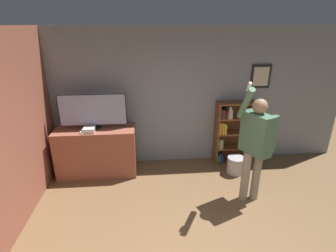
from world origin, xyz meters
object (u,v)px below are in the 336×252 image
at_px(bookshelf, 232,132).
at_px(game_console, 89,130).
at_px(person, 256,141).
at_px(waste_bin, 236,165).
at_px(television, 93,111).

bearing_deg(bookshelf, game_console, -172.32).
height_order(person, waste_bin, person).
relative_size(person, waste_bin, 6.09).
bearing_deg(television, game_console, -112.46).
relative_size(television, bookshelf, 0.93).
height_order(bookshelf, waste_bin, bookshelf).
distance_m(television, bookshelf, 2.76).
height_order(game_console, bookshelf, bookshelf).
bearing_deg(waste_bin, game_console, 177.58).
xyz_separation_m(television, waste_bin, (2.65, -0.28, -1.09)).
bearing_deg(waste_bin, television, 173.93).
relative_size(game_console, bookshelf, 0.16).
xyz_separation_m(television, game_console, (-0.07, -0.17, -0.30)).
relative_size(bookshelf, waste_bin, 3.93).
distance_m(television, person, 2.83).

